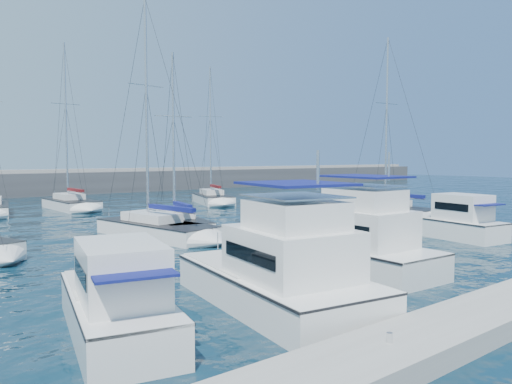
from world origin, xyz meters
TOP-DOWN VIEW (x-y plane):
  - ground at (0.00, 0.00)m, footprint 220.00×220.00m
  - breakwater at (0.00, 52.00)m, footprint 160.00×6.00m
  - dock_cleat_near_port at (-8.00, -11.00)m, footprint 0.16×0.16m
  - motor_yacht_port_outer at (-12.34, -4.99)m, footprint 3.97×7.22m
  - motor_yacht_port_inner at (-6.90, -5.80)m, footprint 5.09×8.96m
  - motor_yacht_stbd_inner at (-0.53, -3.23)m, footprint 3.85×9.68m
  - motor_yacht_stbd_outer at (11.39, -1.65)m, footprint 3.52×6.88m
  - sailboat_mid_b at (-3.17, 10.42)m, footprint 4.59×9.60m
  - sailboat_mid_c at (-1.10, 11.41)m, footprint 4.40×7.40m
  - sailboat_mid_e at (17.14, 7.28)m, footprint 3.54×8.18m
  - sailboat_back_b at (-1.76, 31.08)m, footprint 3.31×8.16m
  - sailboat_back_c at (12.55, 27.62)m, footprint 5.47×8.35m

SIDE VIEW (x-z plane):
  - ground at x=0.00m, z-range 0.00..0.00m
  - sailboat_mid_c at x=-1.10m, z-range -5.74..6.77m
  - sailboat_mid_b at x=-3.17m, z-range -7.23..8.27m
  - sailboat_mid_e at x=17.14m, z-range -7.17..8.24m
  - sailboat_back_c at x=12.55m, z-range -7.15..8.22m
  - sailboat_back_b at x=-1.76m, z-range -7.73..8.81m
  - dock_cleat_near_port at x=-8.00m, z-range 0.60..0.85m
  - motor_yacht_stbd_outer at x=11.39m, z-range -0.66..2.54m
  - motor_yacht_port_outer at x=-12.34m, z-range -0.66..2.54m
  - breakwater at x=0.00m, z-range -1.17..3.28m
  - motor_yacht_port_inner at x=-6.90m, z-range -1.21..3.48m
  - motor_yacht_stbd_inner at x=-0.53m, z-range -1.21..3.48m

